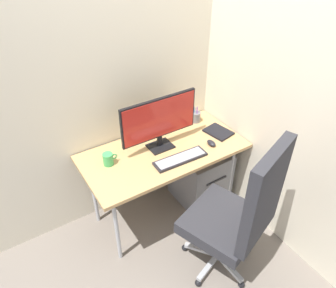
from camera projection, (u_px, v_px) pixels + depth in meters
name	position (u px, v px, depth m)	size (l,w,h in m)	color
ground_plane	(164.00, 211.00, 2.98)	(8.00, 8.00, 0.00)	slate
wall_back	(138.00, 51.00, 2.39)	(3.10, 0.04, 2.80)	beige
wall_side_right	(265.00, 59.00, 2.27)	(0.04, 2.45, 2.80)	beige
desk	(164.00, 155.00, 2.59)	(1.30, 0.65, 0.70)	tan
office_chair	(240.00, 214.00, 2.14)	(0.64, 0.65, 1.20)	black
filing_cabinet	(200.00, 175.00, 2.98)	(0.42, 0.46, 0.53)	slate
monitor	(159.00, 120.00, 2.45)	(0.64, 0.15, 0.43)	black
keyboard	(180.00, 159.00, 2.46)	(0.43, 0.14, 0.02)	black
mouse	(211.00, 143.00, 2.61)	(0.05, 0.09, 0.04)	black
pen_holder	(196.00, 117.00, 2.88)	(0.08, 0.08, 0.15)	slate
notebook	(218.00, 132.00, 2.75)	(0.17, 0.22, 0.02)	black
coffee_mug	(108.00, 159.00, 2.39)	(0.11, 0.08, 0.10)	#3FAD59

